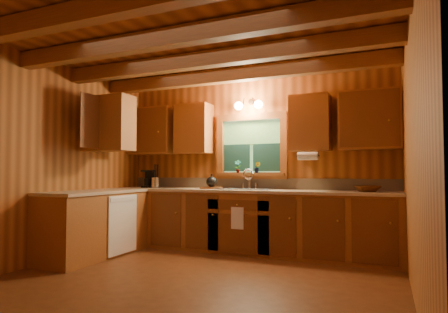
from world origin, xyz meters
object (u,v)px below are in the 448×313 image
sink (246,192)px  wicker_basket (367,189)px  cutting_board (211,188)px  coffee_maker (149,179)px

sink → wicker_basket: 1.67m
cutting_board → sink: bearing=-2.9°
wicker_basket → sink: bearing=178.0°
coffee_maker → wicker_basket: 3.39m
sink → coffee_maker: size_ratio=2.86×
cutting_board → wicker_basket: wicker_basket is taller
coffee_maker → cutting_board: (1.18, -0.09, -0.13)m
sink → cutting_board: 0.54m
wicker_basket → cutting_board: bearing=179.2°
sink → cutting_board: size_ratio=2.77×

